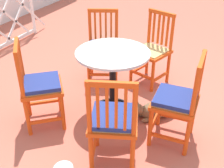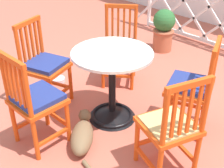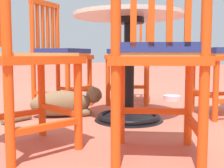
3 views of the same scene
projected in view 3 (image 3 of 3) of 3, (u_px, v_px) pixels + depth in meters
name	position (u px, v px, depth m)	size (l,w,h in m)	color
ground_plane	(100.00, 119.00, 2.07)	(24.00, 24.00, 0.00)	#BC604C
cafe_table	(129.00, 79.00, 2.02)	(0.76, 0.76, 0.73)	black
orange_chair_at_corner	(129.00, 55.00, 2.76)	(0.51, 0.51, 0.91)	#E04C14
orange_chair_facing_out	(60.00, 55.00, 2.50)	(0.42, 0.42, 0.91)	#E04C14
orange_chair_near_fence	(21.00, 59.00, 1.37)	(0.51, 0.51, 0.91)	#E04C14
orange_chair_tucked_in	(157.00, 57.00, 1.27)	(0.52, 0.52, 0.91)	#E04C14
tabby_cat	(66.00, 103.00, 2.17)	(0.64, 0.47, 0.23)	brown
pet_water_bowl	(172.00, 98.00, 2.91)	(0.17, 0.17, 0.05)	silver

